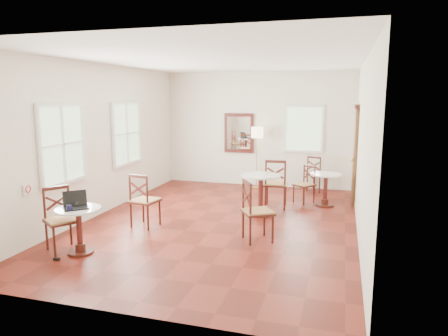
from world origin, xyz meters
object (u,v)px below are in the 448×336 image
at_px(cafe_table_near, 79,226).
at_px(chair_mid_a, 276,184).
at_px(chair_near_b, 61,219).
at_px(floor_lamp, 257,137).
at_px(chair_near_a, 144,200).
at_px(laptop, 76,204).
at_px(navy_mug, 69,208).
at_px(water_glass, 78,205).
at_px(chair_back_a, 316,174).
at_px(chair_back_b, 305,184).
at_px(power_adapter, 57,259).
at_px(cafe_table_mid, 261,190).
at_px(mouse, 81,204).
at_px(cafe_table_back, 325,186).
at_px(chair_mid_b, 256,211).

relative_size(cafe_table_near, chair_mid_a, 0.67).
distance_m(chair_near_b, floor_lamp, 5.63).
bearing_deg(chair_near_a, chair_mid_a, -127.98).
relative_size(laptop, navy_mug, 4.05).
bearing_deg(water_glass, chair_back_a, 59.07).
relative_size(chair_back_a, floor_lamp, 0.57).
height_order(chair_near_b, chair_back_b, chair_near_b).
bearing_deg(chair_near_a, power_adapter, 83.42).
xyz_separation_m(chair_mid_a, chair_back_b, (0.56, 0.61, -0.11)).
xyz_separation_m(cafe_table_mid, chair_mid_a, (0.20, 0.65, 0.01)).
relative_size(cafe_table_mid, mouse, 9.68).
height_order(cafe_table_back, chair_mid_b, chair_mid_b).
bearing_deg(chair_back_b, chair_mid_a, -94.26).
relative_size(cafe_table_near, chair_mid_b, 0.70).
height_order(chair_mid_b, navy_mug, chair_mid_b).
relative_size(laptop, mouse, 5.22).
bearing_deg(cafe_table_near, cafe_table_back, 48.32).
height_order(chair_near_b, power_adapter, chair_near_b).
height_order(floor_lamp, water_glass, floor_lamp).
distance_m(chair_back_a, laptop, 6.19).
height_order(chair_near_b, laptop, chair_near_b).
xyz_separation_m(cafe_table_mid, chair_near_b, (-2.59, -2.74, -0.02)).
bearing_deg(chair_mid_a, chair_near_a, 38.19).
bearing_deg(floor_lamp, chair_near_b, -111.00).
bearing_deg(cafe_table_near, chair_near_a, 77.33).
bearing_deg(chair_mid_b, chair_back_a, -41.23).
xyz_separation_m(chair_near_a, laptop, (-0.38, -1.46, 0.28)).
height_order(chair_back_b, power_adapter, chair_back_b).
height_order(chair_near_a, chair_back_b, chair_near_a).
xyz_separation_m(chair_back_b, water_glass, (-2.99, -4.05, 0.33)).
distance_m(chair_mid_b, mouse, 2.78).
xyz_separation_m(cafe_table_mid, power_adapter, (-2.40, -3.13, -0.50)).
bearing_deg(chair_mid_b, cafe_table_near, 86.86).
bearing_deg(chair_back_a, floor_lamp, 25.58).
distance_m(chair_back_a, mouse, 6.06).
distance_m(cafe_table_back, chair_back_a, 1.44).
xyz_separation_m(chair_back_a, laptop, (-3.21, -5.28, 0.32)).
distance_m(cafe_table_back, power_adapter, 5.57).
bearing_deg(power_adapter, chair_back_b, 54.19).
distance_m(mouse, power_adapter, 0.88).
relative_size(chair_mid_a, floor_lamp, 0.66).
height_order(chair_mid_b, power_adapter, chair_mid_b).
height_order(mouse, navy_mug, navy_mug).
bearing_deg(cafe_table_near, water_glass, 86.66).
height_order(cafe_table_mid, chair_near_b, chair_near_b).
relative_size(chair_mid_b, chair_back_b, 1.20).
relative_size(chair_near_a, chair_back_b, 1.17).
distance_m(chair_back_b, laptop, 5.07).
bearing_deg(navy_mug, chair_back_b, 54.37).
bearing_deg(chair_mid_b, chair_near_a, 54.19).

